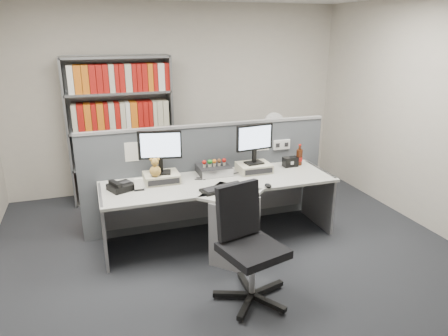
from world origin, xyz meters
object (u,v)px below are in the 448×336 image
object	(u,v)px
desk	(226,210)
desk_phone	(121,186)
keyboard	(223,188)
desk_fan	(274,125)
monitor_right	(255,140)
monitor_left	(160,148)
cola_bottle	(299,157)
speaker	(290,162)
office_chair	(247,241)
filing_cabinet	(272,169)
mouse	(268,186)
shelving_unit	(121,132)
desktop_pc	(214,170)
desk_calendar	(139,185)

from	to	relation	value
desk	desk_phone	size ratio (longest dim) A/B	8.43
keyboard	desk_fan	xyz separation A→B (m)	(1.25, 1.45, 0.28)
desk	monitor_right	distance (m)	0.89
monitor_left	desk_fan	distance (m)	2.08
keyboard	cola_bottle	xyz separation A→B (m)	(1.16, 0.50, 0.08)
desk_phone	cola_bottle	world-z (taller)	cola_bottle
desk_phone	speaker	xyz separation A→B (m)	(2.05, 0.15, 0.02)
monitor_right	office_chair	distance (m)	1.51
filing_cabinet	office_chair	size ratio (longest dim) A/B	0.68
mouse	cola_bottle	bearing A→B (deg)	40.89
speaker	desk_fan	bearing A→B (deg)	77.36
mouse	filing_cabinet	size ratio (longest dim) A/B	0.15
mouse	shelving_unit	xyz separation A→B (m)	(-1.33, 1.99, 0.24)
desktop_pc	desk	bearing A→B (deg)	-91.44
office_chair	desk_phone	bearing A→B (deg)	129.59
monitor_right	desktop_pc	size ratio (longest dim) A/B	1.28
monitor_left	keyboard	size ratio (longest dim) A/B	0.93
monitor_left	mouse	bearing A→B (deg)	-26.87
monitor_left	desktop_pc	xyz separation A→B (m)	(0.63, 0.08, -0.34)
filing_cabinet	desktop_pc	bearing A→B (deg)	-141.65
desk_phone	shelving_unit	size ratio (longest dim) A/B	0.15
desk_phone	speaker	size ratio (longest dim) A/B	1.72
desktop_pc	shelving_unit	world-z (taller)	shelving_unit
monitor_left	mouse	xyz separation A→B (m)	(1.04, -0.53, -0.36)
cola_bottle	shelving_unit	distance (m)	2.46
monitor_right	cola_bottle	xyz separation A→B (m)	(0.63, 0.06, -0.28)
keyboard	desk_fan	bearing A→B (deg)	49.36
monitor_left	keyboard	world-z (taller)	monitor_left
shelving_unit	desk	bearing A→B (deg)	-64.04
mouse	filing_cabinet	distance (m)	1.77
monitor_left	shelving_unit	xyz separation A→B (m)	(-0.28, 1.47, -0.13)
desk	keyboard	size ratio (longest dim) A/B	5.08
desktop_pc	cola_bottle	size ratio (longest dim) A/B	1.40
monitor_right	desk_phone	size ratio (longest dim) A/B	1.52
cola_bottle	filing_cabinet	distance (m)	1.06
keyboard	desk_calendar	bearing A→B (deg)	162.32
desk_calendar	desk_fan	bearing A→B (deg)	29.57
desktop_pc	desk_phone	distance (m)	1.09
desktop_pc	office_chair	size ratio (longest dim) A/B	0.36
desk	desk_phone	world-z (taller)	desk_phone
desk_phone	shelving_unit	distance (m)	1.60
keyboard	monitor_left	bearing A→B (deg)	142.63
desk	desktop_pc	world-z (taller)	desktop_pc
monitor_right	desk_calendar	xyz separation A→B (m)	(-1.37, -0.17, -0.33)
shelving_unit	office_chair	size ratio (longest dim) A/B	1.94
mouse	cola_bottle	distance (m)	0.91
desk_calendar	monitor_right	bearing A→B (deg)	6.99
desk	filing_cabinet	xyz separation A→B (m)	(1.20, 1.40, -0.11)
desktop_pc	mouse	world-z (taller)	desktop_pc
mouse	office_chair	size ratio (longest dim) A/B	0.10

